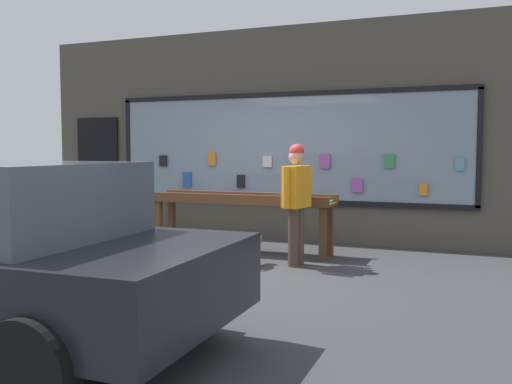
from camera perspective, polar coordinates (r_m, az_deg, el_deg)
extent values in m
plane|color=#38383A|center=(7.52, -4.59, -7.30)|extent=(40.00, 40.00, 0.00)
cube|color=#4C473D|center=(9.57, 1.89, 5.77)|extent=(8.78, 0.20, 3.51)
cube|color=gray|center=(9.38, 2.71, 4.42)|extent=(6.01, 0.03, 1.74)
cube|color=black|center=(9.42, 2.73, 9.72)|extent=(6.09, 0.06, 0.08)
cube|color=black|center=(9.42, 2.69, -0.89)|extent=(6.09, 0.06, 0.08)
cube|color=black|center=(10.77, -12.59, 4.31)|extent=(0.08, 0.06, 1.74)
cube|color=black|center=(8.84, 21.45, 4.13)|extent=(0.08, 0.06, 1.74)
cube|color=black|center=(10.62, -11.64, 1.30)|extent=(0.17, 0.03, 0.26)
cube|color=black|center=(10.32, -9.27, 3.09)|extent=(0.15, 0.03, 0.20)
cube|color=#2659B2|center=(10.09, -6.91, 1.24)|extent=(0.16, 0.03, 0.26)
cube|color=orange|center=(9.85, -4.43, 3.32)|extent=(0.15, 0.03, 0.23)
cube|color=black|center=(9.63, -1.53, 1.08)|extent=(0.14, 0.03, 0.22)
cube|color=silver|center=(9.43, 1.14, 3.07)|extent=(0.16, 0.03, 0.19)
cube|color=#5999A5|center=(9.28, 4.07, 0.72)|extent=(0.13, 0.03, 0.21)
cube|color=#994CA5|center=(9.12, 6.91, 3.08)|extent=(0.17, 0.03, 0.23)
cube|color=#994CA5|center=(9.02, 10.10, 0.65)|extent=(0.17, 0.03, 0.21)
cube|color=#338C4C|center=(8.91, 13.19, 3.02)|extent=(0.16, 0.03, 0.21)
cube|color=orange|center=(8.86, 16.40, 0.28)|extent=(0.12, 0.03, 0.19)
cube|color=#5999A5|center=(8.81, 19.72, 2.67)|extent=(0.13, 0.03, 0.20)
cube|color=black|center=(11.19, -15.49, 1.79)|extent=(0.90, 0.04, 2.10)
cube|color=brown|center=(8.76, -9.70, -3.28)|extent=(0.09, 0.09, 0.73)
cube|color=brown|center=(7.77, 6.69, -4.21)|extent=(0.09, 0.09, 0.73)
cube|color=brown|center=(9.09, -8.42, -2.98)|extent=(0.09, 0.09, 0.73)
cube|color=brown|center=(8.15, 7.39, -3.82)|extent=(0.09, 0.09, 0.73)
cube|color=brown|center=(8.32, -1.47, -0.95)|extent=(2.76, 0.61, 0.04)
cube|color=brown|center=(8.08, -2.15, -0.68)|extent=(2.75, 0.11, 0.12)
cube|color=brown|center=(8.54, -0.83, -0.41)|extent=(2.75, 0.11, 0.12)
cube|color=red|center=(8.76, -8.94, -0.52)|extent=(0.21, 0.26, 0.03)
cube|color=black|center=(8.54, -7.11, -0.60)|extent=(0.13, 0.20, 0.03)
cube|color=red|center=(8.54, -4.79, -0.61)|extent=(0.14, 0.21, 0.02)
cube|color=red|center=(8.23, -2.82, -0.81)|extent=(0.17, 0.22, 0.02)
cube|color=black|center=(8.39, -0.10, -0.71)|extent=(0.18, 0.23, 0.02)
cube|color=#338C4C|center=(8.20, 1.92, -0.79)|extent=(0.15, 0.22, 0.03)
cube|color=silver|center=(8.02, 4.34, -0.89)|extent=(0.15, 0.19, 0.03)
cube|color=#338C4C|center=(8.03, 7.15, -0.95)|extent=(0.16, 0.20, 0.02)
cylinder|color=#4C382D|center=(7.36, 3.76, -4.54)|extent=(0.14, 0.14, 0.76)
cylinder|color=#4C382D|center=(7.49, 4.31, -4.39)|extent=(0.14, 0.14, 0.76)
cube|color=orange|center=(7.36, 4.06, 0.53)|extent=(0.29, 0.46, 0.54)
cylinder|color=orange|center=(7.12, 3.03, 0.51)|extent=(0.09, 0.09, 0.51)
cylinder|color=orange|center=(7.60, 5.03, 0.74)|extent=(0.09, 0.09, 0.51)
sphere|color=tan|center=(7.34, 4.08, 3.58)|extent=(0.21, 0.21, 0.21)
sphere|color=red|center=(7.34, 4.08, 4.06)|extent=(0.20, 0.20, 0.20)
ellipsoid|color=#99724C|center=(7.37, -0.33, -5.29)|extent=(0.24, 0.37, 0.18)
ellipsoid|color=black|center=(7.37, -0.33, -5.21)|extent=(0.22, 0.24, 0.19)
sphere|color=#99724C|center=(7.57, 0.02, -4.76)|extent=(0.16, 0.16, 0.16)
cylinder|color=#99724C|center=(7.17, -0.68, -5.34)|extent=(0.05, 0.10, 0.12)
cylinder|color=#99724C|center=(7.50, 0.19, -6.58)|extent=(0.04, 0.04, 0.19)
cylinder|color=#99724C|center=(7.52, -0.49, -6.55)|extent=(0.04, 0.04, 0.19)
cylinder|color=#99724C|center=(7.30, -0.15, -6.88)|extent=(0.04, 0.04, 0.19)
cylinder|color=#99724C|center=(7.32, -0.85, -6.85)|extent=(0.04, 0.04, 0.19)
cube|color=#193F19|center=(9.31, -14.11, -2.40)|extent=(0.53, 0.35, 0.87)
cube|color=brown|center=(9.31, -14.11, -2.40)|extent=(0.53, 0.15, 0.07)
cube|color=#193F19|center=(9.75, -12.82, -2.08)|extent=(0.53, 0.35, 0.87)
cube|color=brown|center=(9.75, -12.82, -2.08)|extent=(0.53, 0.15, 0.07)
cylinder|color=black|center=(3.52, -21.73, -16.16)|extent=(0.60, 0.20, 0.60)
cylinder|color=black|center=(4.93, -7.28, -9.96)|extent=(0.60, 0.20, 0.60)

